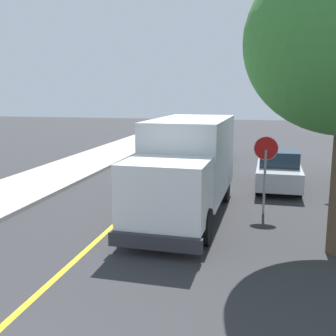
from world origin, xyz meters
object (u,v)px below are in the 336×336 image
parked_car_near (204,162)px  stop_sign (265,160)px  parked_car_mid (217,145)px  box_truck (187,163)px  parked_van_across (279,170)px

parked_car_near → stop_sign: bearing=-62.8°
parked_car_near → parked_car_mid: bearing=89.7°
stop_sign → parked_car_mid: bearing=103.3°
box_truck → parked_car_near: 6.17m
stop_sign → parked_car_near: bearing=117.2°
parked_car_mid → parked_van_across: size_ratio=1.00×
parked_car_mid → stop_sign: size_ratio=1.68×
box_truck → parked_van_across: bearing=55.5°
box_truck → parked_car_near: size_ratio=1.65×
parked_van_across → stop_sign: stop_sign is taller
box_truck → parked_car_mid: 12.40m
parked_car_near → stop_sign: 6.20m
box_truck → stop_sign: 2.62m
parked_car_near → stop_sign: (2.79, -5.43, 1.06)m
box_truck → parked_car_near: (-0.25, 6.08, -0.97)m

